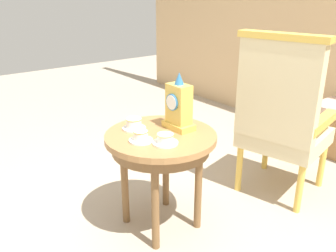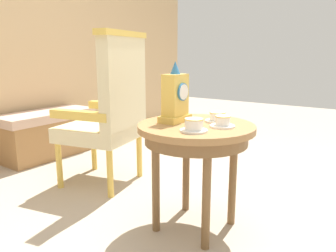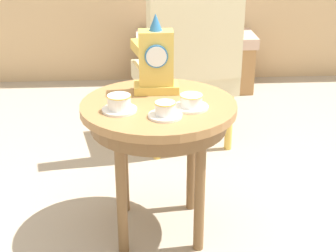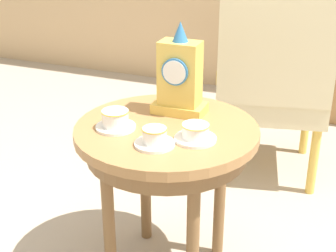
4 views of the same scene
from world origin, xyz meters
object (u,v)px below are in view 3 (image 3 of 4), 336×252
at_px(armchair, 188,51).
at_px(teacup_right, 165,110).
at_px(side_table, 159,121).
at_px(teacup_center, 191,102).
at_px(teacup_left, 119,104).
at_px(mantel_clock, 156,61).
at_px(window_bench, 195,61).

bearing_deg(armchair, teacup_right, -100.63).
bearing_deg(side_table, teacup_center, -25.15).
bearing_deg(armchair, teacup_center, -95.00).
relative_size(teacup_left, mantel_clock, 0.41).
bearing_deg(window_bench, armchair, -98.68).
height_order(mantel_clock, armchair, armchair).
relative_size(teacup_center, mantel_clock, 0.41).
xyz_separation_m(teacup_left, teacup_right, (0.18, -0.07, -0.00)).
bearing_deg(window_bench, mantel_clock, -101.87).
height_order(teacup_left, teacup_center, teacup_left).
relative_size(side_table, window_bench, 0.70).
relative_size(armchair, window_bench, 1.25).
distance_m(side_table, teacup_right, 0.18).
height_order(teacup_center, mantel_clock, mantel_clock).
xyz_separation_m(teacup_right, teacup_center, (0.11, 0.09, -0.00)).
bearing_deg(mantel_clock, teacup_right, -85.40).
height_order(teacup_center, armchair, armchair).
bearing_deg(mantel_clock, teacup_left, -125.74).
bearing_deg(teacup_center, armchair, 85.00).
height_order(armchair, window_bench, armchair).
xyz_separation_m(side_table, teacup_left, (-0.16, -0.08, 0.11)).
bearing_deg(teacup_center, mantel_clock, 123.97).
height_order(teacup_center, window_bench, teacup_center).
height_order(teacup_right, window_bench, teacup_right).
bearing_deg(armchair, side_table, -103.64).
bearing_deg(teacup_right, teacup_left, 158.15).
relative_size(teacup_left, teacup_center, 0.99).
distance_m(teacup_right, armchair, 1.02).
distance_m(teacup_left, window_bench, 2.07).
relative_size(side_table, teacup_center, 4.62).
xyz_separation_m(teacup_left, teacup_center, (0.28, 0.02, -0.01)).
bearing_deg(window_bench, side_table, -100.94).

